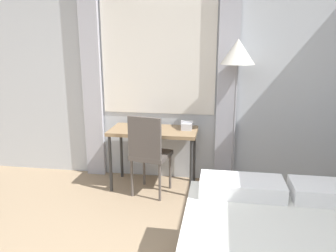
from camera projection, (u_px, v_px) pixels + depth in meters
name	position (u px, v px, depth m)	size (l,w,h in m)	color
wall_back_with_window	(177.00, 73.00, 3.98)	(5.32, 0.13, 2.70)	silver
desk	(154.00, 135.00, 3.87)	(1.02, 0.52, 0.72)	#937551
desk_chair	(149.00, 150.00, 3.67)	(0.47, 0.47, 0.95)	#59514C
standing_lamp	(237.00, 63.00, 3.58)	(0.38, 0.38, 1.75)	#4C4C51
telephone	(187.00, 126.00, 3.83)	(0.14, 0.14, 0.11)	silver
book	(146.00, 127.00, 3.89)	(0.31, 0.24, 0.02)	navy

